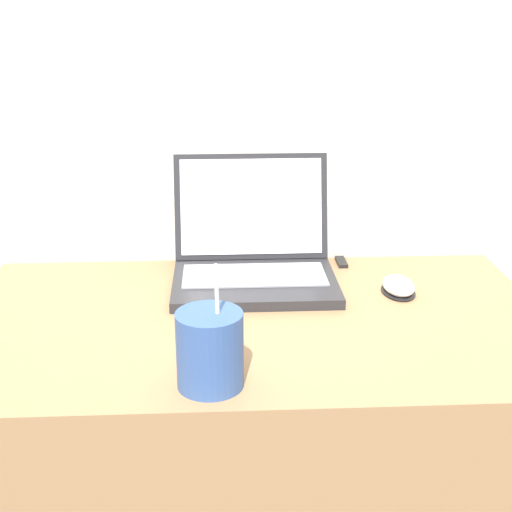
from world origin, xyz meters
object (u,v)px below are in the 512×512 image
Objects in this scene: drink_cup at (210,349)px; computer_mouse at (398,286)px; usb_stick at (341,262)px; laptop at (253,254)px.

computer_mouse is at bearing 42.91° from drink_cup.
usb_stick is (-0.08, 0.17, -0.01)m from computer_mouse.
drink_cup is at bearing -118.97° from usb_stick.
computer_mouse is at bearing -63.52° from usb_stick.
usb_stick is at bearing 21.80° from laptop.
drink_cup is 1.96× the size of computer_mouse.
laptop is 1.64× the size of drink_cup.
laptop reaches higher than usb_stick.
computer_mouse is 1.68× the size of usb_stick.
laptop is at bearing -158.20° from usb_stick.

